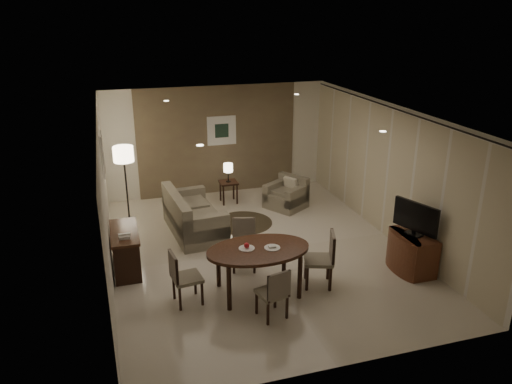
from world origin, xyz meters
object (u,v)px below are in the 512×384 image
object	(u,v)px
side_table	(229,192)
tv_cabinet	(412,252)
sofa	(194,213)
floor_lamp	(126,185)
chair_left	(187,277)
console_desk	(126,250)
chair_right	(318,259)
chair_far	(244,246)
dining_table	(258,270)
armchair	(286,193)
chair_near	(272,292)

from	to	relation	value
side_table	tv_cabinet	bearing A→B (deg)	-60.77
sofa	floor_lamp	distance (m)	1.69
chair_left	side_table	distance (m)	4.40
chair_left	sofa	size ratio (longest dim) A/B	0.48
console_desk	chair_right	distance (m)	3.42
chair_far	sofa	bearing A→B (deg)	123.16
tv_cabinet	dining_table	bearing A→B (deg)	178.31
tv_cabinet	chair_right	xyz separation A→B (m)	(-1.82, 0.01, 0.13)
chair_far	sofa	world-z (taller)	chair_far
floor_lamp	armchair	bearing A→B (deg)	-4.41
armchair	dining_table	bearing A→B (deg)	-59.47
chair_far	dining_table	bearing A→B (deg)	-73.84
chair_near	floor_lamp	distance (m)	4.78
chair_near	sofa	world-z (taller)	sofa
chair_right	side_table	world-z (taller)	chair_right
chair_far	floor_lamp	xyz separation A→B (m)	(-1.86, 2.82, 0.39)
floor_lamp	chair_near	bearing A→B (deg)	-67.00
sofa	chair_near	bearing A→B (deg)	-175.55
chair_right	sofa	size ratio (longest dim) A/B	0.51
dining_table	console_desk	bearing A→B (deg)	145.24
armchair	side_table	size ratio (longest dim) A/B	1.54
tv_cabinet	chair_near	bearing A→B (deg)	-167.37
chair_right	floor_lamp	xyz separation A→B (m)	(-2.90, 3.73, 0.37)
chair_far	floor_lamp	distance (m)	3.40
tv_cabinet	sofa	world-z (taller)	sofa
console_desk	dining_table	size ratio (longest dim) A/B	0.71
chair_far	chair_right	bearing A→B (deg)	-25.64
armchair	side_table	world-z (taller)	armchair
floor_lamp	side_table	bearing A→B (deg)	10.45
floor_lamp	chair_left	bearing A→B (deg)	-78.99
sofa	tv_cabinet	bearing A→B (deg)	-133.64
chair_near	armchair	world-z (taller)	chair_near
tv_cabinet	armchair	bearing A→B (deg)	108.09
chair_right	floor_lamp	distance (m)	4.74
dining_table	floor_lamp	world-z (taller)	floor_lamp
tv_cabinet	floor_lamp	bearing A→B (deg)	141.57
chair_far	chair_right	world-z (taller)	chair_right
chair_left	dining_table	bearing A→B (deg)	-98.92
console_desk	armchair	world-z (taller)	console_desk
console_desk	chair_far	xyz separation A→B (m)	(2.03, -0.58, 0.08)
chair_far	floor_lamp	size ratio (longest dim) A/B	0.53
chair_left	floor_lamp	distance (m)	3.72
dining_table	chair_far	world-z (taller)	chair_far
chair_near	side_table	size ratio (longest dim) A/B	1.59
dining_table	chair_far	distance (m)	0.84
console_desk	chair_far	bearing A→B (deg)	-15.86
console_desk	chair_far	size ratio (longest dim) A/B	1.32
tv_cabinet	chair_far	bearing A→B (deg)	162.11
chair_far	chair_left	world-z (taller)	chair_far
side_table	chair_near	bearing A→B (deg)	-96.13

